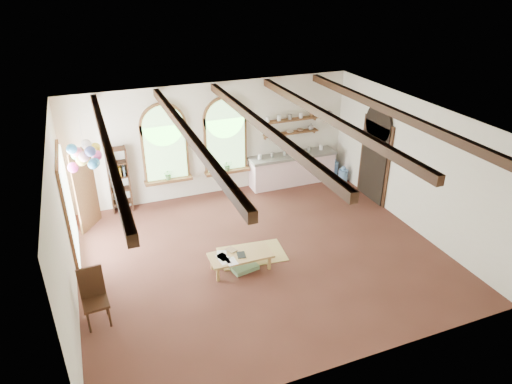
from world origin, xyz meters
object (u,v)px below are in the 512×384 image
kitchen_counter (292,169)px  coffee_table (241,256)px  side_chair (97,308)px  balloon_cluster (85,156)px

kitchen_counter → coffee_table: bearing=-129.4°
coffee_table → side_chair: bearing=-168.9°
kitchen_counter → side_chair: side_chair is taller
coffee_table → kitchen_counter: bearing=50.6°
kitchen_counter → balloon_cluster: size_ratio=2.35×
coffee_table → side_chair: (-3.02, -0.59, -0.02)m
kitchen_counter → balloon_cluster: balloon_cluster is taller
balloon_cluster → coffee_table: bearing=-35.6°
coffee_table → balloon_cluster: balloon_cluster is taller
coffee_table → side_chair: side_chair is taller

